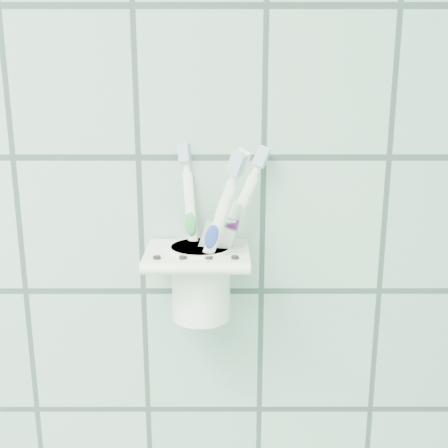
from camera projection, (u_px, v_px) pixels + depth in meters
name	position (u px, v px, depth m)	size (l,w,h in m)	color
holder_bracket	(197.00, 256.00, 0.63)	(0.12, 0.10, 0.04)	white
cup	(201.00, 279.00, 0.64)	(0.08, 0.08, 0.09)	white
toothbrush_pink	(198.00, 228.00, 0.63)	(0.03, 0.05, 0.19)	white
toothbrush_blue	(199.00, 223.00, 0.64)	(0.08, 0.03, 0.20)	white
toothbrush_orange	(187.00, 221.00, 0.63)	(0.07, 0.07, 0.21)	white
toothpaste_tube	(192.00, 246.00, 0.63)	(0.07, 0.04, 0.15)	silver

